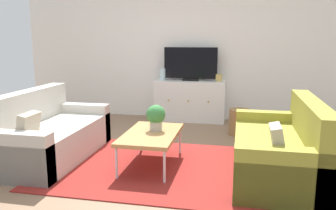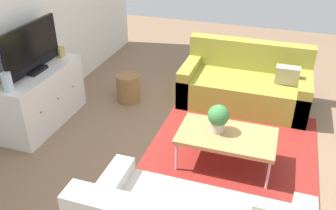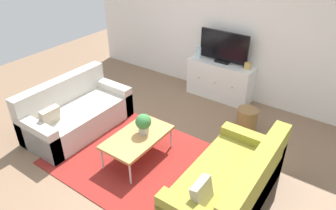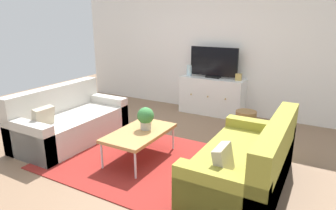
% 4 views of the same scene
% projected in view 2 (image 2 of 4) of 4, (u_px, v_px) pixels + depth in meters
% --- Properties ---
extents(ground_plane, '(10.00, 10.00, 0.00)m').
position_uv_depth(ground_plane, '(216.00, 159.00, 4.13)').
color(ground_plane, '#84664C').
extents(wall_back, '(6.40, 0.12, 2.70)m').
position_uv_depth(wall_back, '(4.00, 22.00, 4.14)').
color(wall_back, white).
rests_on(wall_back, ground_plane).
extents(area_rug, '(2.50, 1.90, 0.01)m').
position_uv_depth(area_rug, '(229.00, 161.00, 4.08)').
color(area_rug, maroon).
rests_on(area_rug, ground_plane).
extents(couch_right_side, '(0.89, 1.74, 0.84)m').
position_uv_depth(couch_right_side, '(245.00, 84.00, 5.14)').
color(couch_right_side, olive).
rests_on(couch_right_side, ground_plane).
extents(coffee_table, '(0.60, 1.03, 0.40)m').
position_uv_depth(coffee_table, '(227.00, 137.00, 3.86)').
color(coffee_table, '#B7844C').
rests_on(coffee_table, ground_plane).
extents(potted_plant, '(0.23, 0.23, 0.31)m').
position_uv_depth(potted_plant, '(218.00, 117.00, 3.81)').
color(potted_plant, '#B7B2A8').
rests_on(potted_plant, coffee_table).
extents(tv_console, '(1.27, 0.47, 0.74)m').
position_uv_depth(tv_console, '(43.00, 98.00, 4.61)').
color(tv_console, white).
rests_on(tv_console, ground_plane).
extents(flat_screen_tv, '(0.96, 0.16, 0.60)m').
position_uv_depth(flat_screen_tv, '(32.00, 49.00, 4.28)').
color(flat_screen_tv, black).
rests_on(flat_screen_tv, tv_console).
extents(glass_vase, '(0.11, 0.11, 0.21)m').
position_uv_depth(glass_vase, '(7.00, 82.00, 3.95)').
color(glass_vase, silver).
rests_on(glass_vase, tv_console).
extents(mantel_clock, '(0.11, 0.07, 0.13)m').
position_uv_depth(mantel_clock, '(60.00, 52.00, 4.81)').
color(mantel_clock, tan).
rests_on(mantel_clock, tv_console).
extents(wicker_basket, '(0.34, 0.34, 0.40)m').
position_uv_depth(wicker_basket, '(128.00, 88.00, 5.22)').
color(wicker_basket, olive).
rests_on(wicker_basket, ground_plane).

